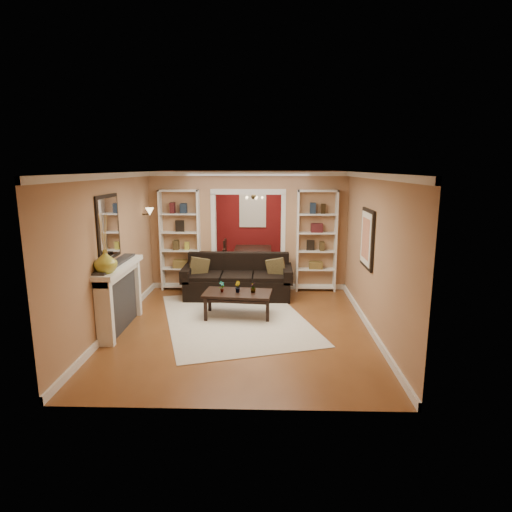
{
  "coord_description": "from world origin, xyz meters",
  "views": [
    {
      "loc": [
        0.46,
        -8.55,
        2.79
      ],
      "look_at": [
        0.23,
        -0.8,
        1.18
      ],
      "focal_mm": 30.0,
      "sensor_mm": 36.0,
      "label": 1
    }
  ],
  "objects_px": {
    "bookshelf_left": "(180,240)",
    "fireplace": "(121,297)",
    "coffee_table": "(238,304)",
    "bookshelf_right": "(316,241)",
    "sofa": "(238,276)",
    "dining_table": "(254,262)"
  },
  "relations": [
    {
      "from": "dining_table",
      "to": "sofa",
      "type": "bearing_deg",
      "value": 172.26
    },
    {
      "from": "sofa",
      "to": "fireplace",
      "type": "bearing_deg",
      "value": -134.06
    },
    {
      "from": "sofa",
      "to": "fireplace",
      "type": "relative_size",
      "value": 1.39
    },
    {
      "from": "sofa",
      "to": "coffee_table",
      "type": "xyz_separation_m",
      "value": [
        0.09,
        -1.25,
        -0.22
      ]
    },
    {
      "from": "bookshelf_left",
      "to": "bookshelf_right",
      "type": "relative_size",
      "value": 1.0
    },
    {
      "from": "coffee_table",
      "to": "bookshelf_right",
      "type": "xyz_separation_m",
      "value": [
        1.67,
        1.83,
        0.91
      ]
    },
    {
      "from": "fireplace",
      "to": "dining_table",
      "type": "height_order",
      "value": "fireplace"
    },
    {
      "from": "bookshelf_left",
      "to": "bookshelf_right",
      "type": "xyz_separation_m",
      "value": [
        3.1,
        0.0,
        0.0
      ]
    },
    {
      "from": "bookshelf_right",
      "to": "dining_table",
      "type": "distance_m",
      "value": 2.26
    },
    {
      "from": "bookshelf_left",
      "to": "dining_table",
      "type": "xyz_separation_m",
      "value": [
        1.63,
        1.49,
        -0.84
      ]
    },
    {
      "from": "bookshelf_left",
      "to": "fireplace",
      "type": "xyz_separation_m",
      "value": [
        -0.54,
        -2.53,
        -0.57
      ]
    },
    {
      "from": "bookshelf_right",
      "to": "dining_table",
      "type": "relative_size",
      "value": 1.29
    },
    {
      "from": "sofa",
      "to": "bookshelf_right",
      "type": "relative_size",
      "value": 1.03
    },
    {
      "from": "coffee_table",
      "to": "fireplace",
      "type": "bearing_deg",
      "value": -154.74
    },
    {
      "from": "coffee_table",
      "to": "fireplace",
      "type": "xyz_separation_m",
      "value": [
        -1.97,
        -0.7,
        0.34
      ]
    },
    {
      "from": "coffee_table",
      "to": "bookshelf_left",
      "type": "height_order",
      "value": "bookshelf_left"
    },
    {
      "from": "coffee_table",
      "to": "dining_table",
      "type": "height_order",
      "value": "dining_table"
    },
    {
      "from": "coffee_table",
      "to": "bookshelf_right",
      "type": "relative_size",
      "value": 0.55
    },
    {
      "from": "dining_table",
      "to": "fireplace",
      "type": "bearing_deg",
      "value": 151.68
    },
    {
      "from": "sofa",
      "to": "fireplace",
      "type": "distance_m",
      "value": 2.72
    },
    {
      "from": "bookshelf_left",
      "to": "dining_table",
      "type": "distance_m",
      "value": 2.36
    },
    {
      "from": "bookshelf_right",
      "to": "bookshelf_left",
      "type": "bearing_deg",
      "value": 180.0
    }
  ]
}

